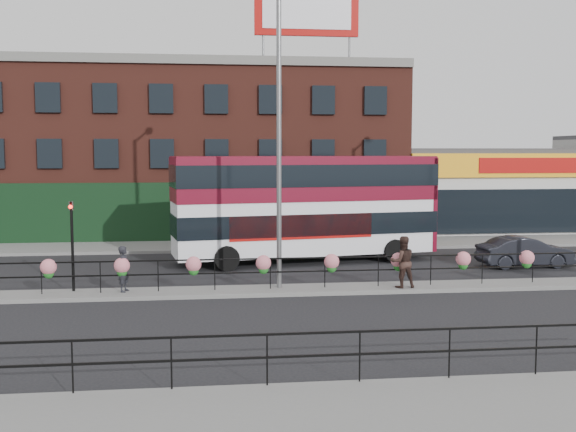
{
  "coord_description": "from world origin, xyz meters",
  "views": [
    {
      "loc": [
        -3.2,
        -23.93,
        5.08
      ],
      "look_at": [
        0.0,
        3.0,
        2.5
      ],
      "focal_mm": 42.0,
      "sensor_mm": 36.0,
      "label": 1
    }
  ],
  "objects": [
    {
      "name": "ground",
      "position": [
        0.0,
        0.0,
        0.0
      ],
      "size": [
        120.0,
        120.0,
        0.0
      ],
      "primitive_type": "plane",
      "color": "black",
      "rests_on": "ground"
    },
    {
      "name": "south_pavement",
      "position": [
        0.0,
        -12.0,
        0.07
      ],
      "size": [
        60.0,
        4.0,
        0.15
      ],
      "primitive_type": "cube",
      "color": "slate",
      "rests_on": "ground"
    },
    {
      "name": "north_pavement",
      "position": [
        0.0,
        12.0,
        0.07
      ],
      "size": [
        60.0,
        4.0,
        0.15
      ],
      "primitive_type": "cube",
      "color": "slate",
      "rests_on": "ground"
    },
    {
      "name": "median",
      "position": [
        0.0,
        0.0,
        0.07
      ],
      "size": [
        60.0,
        1.6,
        0.15
      ],
      "primitive_type": "cube",
      "color": "slate",
      "rests_on": "ground"
    },
    {
      "name": "yellow_line_inner",
      "position": [
        0.0,
        -9.7,
        0.01
      ],
      "size": [
        60.0,
        0.1,
        0.01
      ],
      "primitive_type": "cube",
      "color": "gold",
      "rests_on": "ground"
    },
    {
      "name": "yellow_line_outer",
      "position": [
        0.0,
        -9.88,
        0.01
      ],
      "size": [
        60.0,
        0.1,
        0.01
      ],
      "primitive_type": "cube",
      "color": "gold",
      "rests_on": "ground"
    },
    {
      "name": "brick_building",
      "position": [
        -4.0,
        19.96,
        5.13
      ],
      "size": [
        25.0,
        12.21,
        10.3
      ],
      "color": "brown",
      "rests_on": "ground"
    },
    {
      "name": "supermarket",
      "position": [
        16.0,
        19.9,
        2.65
      ],
      "size": [
        15.0,
        12.25,
        5.3
      ],
      "color": "silver",
      "rests_on": "ground"
    },
    {
      "name": "billboard",
      "position": [
        2.5,
        14.99,
        13.18
      ],
      "size": [
        6.0,
        0.29,
        4.4
      ],
      "color": "#A70A07",
      "rests_on": "brick_building"
    },
    {
      "name": "median_railing",
      "position": [
        -0.0,
        0.0,
        1.05
      ],
      "size": [
        30.04,
        0.56,
        1.23
      ],
      "color": "black",
      "rests_on": "median"
    },
    {
      "name": "south_railing",
      "position": [
        -2.0,
        -10.1,
        0.96
      ],
      "size": [
        20.04,
        0.05,
        1.12
      ],
      "color": "black",
      "rests_on": "south_pavement"
    },
    {
      "name": "double_decker_bus",
      "position": [
        1.26,
        6.65,
        3.01
      ],
      "size": [
        12.39,
        4.74,
        4.89
      ],
      "color": "white",
      "rests_on": "ground"
    },
    {
      "name": "car",
      "position": [
        10.72,
        4.14,
        0.68
      ],
      "size": [
        1.69,
        4.21,
        1.36
      ],
      "primitive_type": "imported",
      "rotation": [
        0.0,
        0.0,
        1.6
      ],
      "color": "black",
      "rests_on": "ground"
    },
    {
      "name": "pedestrian_a",
      "position": [
        -6.18,
        0.09,
        0.96
      ],
      "size": [
        0.8,
        0.7,
        1.63
      ],
      "primitive_type": "imported",
      "rotation": [
        0.0,
        0.0,
        1.29
      ],
      "color": "black",
      "rests_on": "median"
    },
    {
      "name": "pedestrian_b",
      "position": [
        3.81,
        -0.37,
        1.09
      ],
      "size": [
        0.97,
        0.79,
        1.89
      ],
      "primitive_type": "imported",
      "rotation": [
        0.0,
        0.0,
        3.18
      ],
      "color": "#34221C",
      "rests_on": "median"
    },
    {
      "name": "lamp_column_west",
      "position": [
        -0.66,
        0.44,
        6.77
      ],
      "size": [
        0.4,
        1.96,
        11.17
      ],
      "color": "slate",
      "rests_on": "median"
    },
    {
      "name": "traffic_light_median",
      "position": [
        -8.0,
        0.39,
        2.47
      ],
      "size": [
        0.15,
        0.28,
        3.65
      ],
      "color": "black",
      "rests_on": "median"
    }
  ]
}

